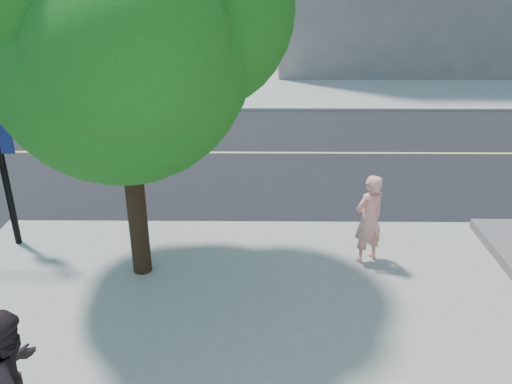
{
  "coord_description": "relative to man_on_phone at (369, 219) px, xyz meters",
  "views": [
    {
      "loc": [
        4.19,
        -9.53,
        5.02
      ],
      "look_at": [
        4.11,
        -1.17,
        1.3
      ],
      "focal_mm": 36.56,
      "sensor_mm": 36.0,
      "label": 1
    }
  ],
  "objects": [
    {
      "name": "road_ew",
      "position": [
        -6.06,
        5.98,
        -0.93
      ],
      "size": [
        140.0,
        9.0,
        0.01
      ],
      "primitive_type": "cube",
      "color": "black",
      "rests_on": "ground"
    },
    {
      "name": "man_on_phone",
      "position": [
        0.0,
        0.0,
        0.0
      ],
      "size": [
        0.71,
        0.63,
        1.63
      ],
      "primitive_type": "imported",
      "rotation": [
        0.0,
        0.0,
        3.67
      ],
      "color": "#F29D91",
      "rests_on": "sidewalk_se"
    },
    {
      "name": "sidewalk_ne",
      "position": [
        7.44,
        22.98,
        -0.87
      ],
      "size": [
        29.0,
        25.0,
        0.12
      ],
      "primitive_type": "cube",
      "color": "#98978B",
      "rests_on": "ground"
    },
    {
      "name": "pedestrian",
      "position": [
        -4.44,
        -3.87,
        0.05
      ],
      "size": [
        0.67,
        0.85,
        1.73
      ],
      "primitive_type": "imported",
      "rotation": [
        0.0,
        0.0,
        1.59
      ],
      "color": "black",
      "rests_on": "sidewalk_se"
    },
    {
      "name": "ground",
      "position": [
        -6.06,
        1.48,
        -0.93
      ],
      "size": [
        140.0,
        140.0,
        0.0
      ],
      "primitive_type": "plane",
      "color": "black",
      "rests_on": "ground"
    },
    {
      "name": "street_tree",
      "position": [
        -3.8,
        -0.37,
        3.32
      ],
      "size": [
        4.83,
        4.39,
        6.41
      ],
      "rotation": [
        0.0,
        0.0,
        0.26
      ],
      "color": "black",
      "rests_on": "sidewalk_se"
    }
  ]
}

